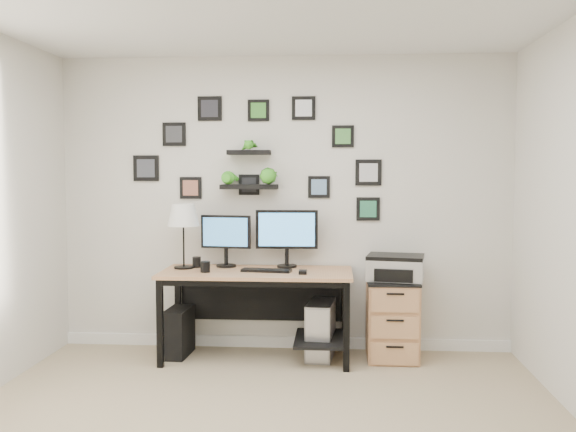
# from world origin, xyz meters

# --- Properties ---
(room) EXTENTS (4.00, 4.00, 4.00)m
(room) POSITION_xyz_m (0.00, 1.98, 0.05)
(room) COLOR tan
(room) RESTS_ON ground
(desk) EXTENTS (1.60, 0.70, 0.75)m
(desk) POSITION_xyz_m (-0.17, 1.67, 0.63)
(desk) COLOR tan
(desk) RESTS_ON ground
(monitor_left) EXTENTS (0.44, 0.19, 0.45)m
(monitor_left) POSITION_xyz_m (-0.50, 1.83, 1.02)
(monitor_left) COLOR black
(monitor_left) RESTS_ON desk
(monitor_right) EXTENTS (0.54, 0.18, 0.50)m
(monitor_right) POSITION_xyz_m (0.03, 1.85, 1.05)
(monitor_right) COLOR black
(monitor_right) RESTS_ON desk
(keyboard) EXTENTS (0.43, 0.19, 0.02)m
(keyboard) POSITION_xyz_m (-0.12, 1.59, 0.76)
(keyboard) COLOR black
(keyboard) RESTS_ON desk
(mouse) EXTENTS (0.06, 0.10, 0.03)m
(mouse) POSITION_xyz_m (0.19, 1.50, 0.76)
(mouse) COLOR black
(mouse) RESTS_ON desk
(table_lamp) EXTENTS (0.27, 0.27, 0.56)m
(table_lamp) POSITION_xyz_m (-0.85, 1.72, 1.20)
(table_lamp) COLOR black
(table_lamp) RESTS_ON desk
(mug) EXTENTS (0.08, 0.08, 0.09)m
(mug) POSITION_xyz_m (-0.62, 1.52, 0.80)
(mug) COLOR black
(mug) RESTS_ON desk
(pen_cup) EXTENTS (0.07, 0.07, 0.09)m
(pen_cup) POSITION_xyz_m (-0.75, 1.78, 0.80)
(pen_cup) COLOR black
(pen_cup) RESTS_ON desk
(pc_tower_black) EXTENTS (0.20, 0.42, 0.41)m
(pc_tower_black) POSITION_xyz_m (-0.89, 1.68, 0.20)
(pc_tower_black) COLOR black
(pc_tower_black) RESTS_ON ground
(pc_tower_grey) EXTENTS (0.26, 0.50, 0.47)m
(pc_tower_grey) POSITION_xyz_m (0.33, 1.71, 0.24)
(pc_tower_grey) COLOR gray
(pc_tower_grey) RESTS_ON ground
(file_cabinet) EXTENTS (0.43, 0.53, 0.67)m
(file_cabinet) POSITION_xyz_m (0.94, 1.72, 0.34)
(file_cabinet) COLOR tan
(file_cabinet) RESTS_ON ground
(printer) EXTENTS (0.52, 0.44, 0.21)m
(printer) POSITION_xyz_m (0.96, 1.73, 0.78)
(printer) COLOR silver
(printer) RESTS_ON file_cabinet
(wall_decor) EXTENTS (2.22, 0.18, 1.10)m
(wall_decor) POSITION_xyz_m (-0.25, 1.93, 1.67)
(wall_decor) COLOR black
(wall_decor) RESTS_ON ground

